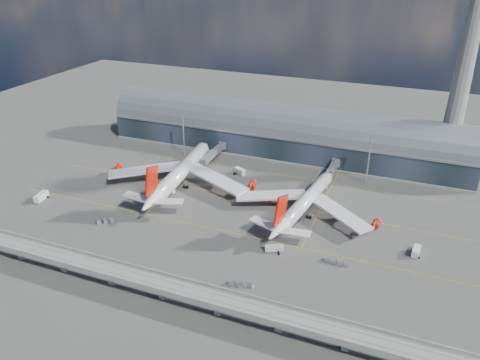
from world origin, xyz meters
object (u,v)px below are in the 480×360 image
at_px(airliner_left, 180,173).
at_px(cargo_train_0, 105,221).
at_px(service_truck_0, 41,197).
at_px(cargo_train_1, 241,284).
at_px(service_truck_4, 345,216).
at_px(service_truck_5, 240,171).
at_px(floodlight_mast_left, 183,132).
at_px(airliner_right, 304,203).
at_px(service_truck_1, 170,191).
at_px(service_truck_2, 274,248).
at_px(floodlight_mast_right, 369,159).
at_px(cargo_train_2, 336,262).
at_px(control_tower, 463,73).
at_px(service_truck_3, 416,251).

relative_size(airliner_left, cargo_train_0, 10.08).
distance_m(service_truck_0, cargo_train_1, 110.21).
xyz_separation_m(service_truck_4, cargo_train_1, (-25.08, -58.11, -0.49)).
height_order(service_truck_0, service_truck_5, service_truck_0).
height_order(floodlight_mast_left, airliner_right, floodlight_mast_left).
relative_size(service_truck_1, service_truck_2, 0.62).
xyz_separation_m(floodlight_mast_right, cargo_train_2, (-0.49, -70.33, -12.80)).
xyz_separation_m(service_truck_1, cargo_train_0, (-12.24, -33.88, -0.37)).
bearing_deg(service_truck_2, service_truck_0, 66.63).
xyz_separation_m(control_tower, cargo_train_1, (-63.37, -122.87, -50.84)).
distance_m(service_truck_4, cargo_train_2, 33.69).
xyz_separation_m(airliner_left, service_truck_2, (59.62, -35.84, -5.50)).
bearing_deg(control_tower, service_truck_4, -120.60).
relative_size(service_truck_0, service_truck_5, 1.20).
bearing_deg(cargo_train_2, airliner_right, 30.47).
height_order(floodlight_mast_left, service_truck_5, floodlight_mast_left).
relative_size(floodlight_mast_left, service_truck_3, 3.93).
distance_m(airliner_right, cargo_train_1, 55.99).
bearing_deg(service_truck_2, service_truck_4, -55.23).
xyz_separation_m(control_tower, service_truck_0, (-171.12, -99.74, -49.92)).
distance_m(control_tower, service_truck_5, 116.08).
xyz_separation_m(service_truck_1, cargo_train_2, (84.05, -26.46, -0.46)).
distance_m(service_truck_3, service_truck_4, 33.88).
xyz_separation_m(control_tower, airliner_right, (-55.78, -67.60, -46.07)).
height_order(airliner_right, service_truck_0, airliner_right).
bearing_deg(service_truck_2, floodlight_mast_right, -42.61).
height_order(control_tower, airliner_left, control_tower).
xyz_separation_m(service_truck_4, cargo_train_0, (-93.49, -40.99, -0.36)).
bearing_deg(cargo_train_0, service_truck_1, 8.79).
bearing_deg(floodlight_mast_left, control_tower, 11.72).
height_order(airliner_right, service_truck_4, airliner_right).
bearing_deg(cargo_train_0, service_truck_3, -50.18).
bearing_deg(floodlight_mast_left, floodlight_mast_right, 0.00).
distance_m(service_truck_0, service_truck_4, 137.36).
xyz_separation_m(airliner_left, service_truck_5, (22.06, 22.91, -5.23)).
xyz_separation_m(service_truck_1, service_truck_2, (60.36, -27.06, 0.04)).
bearing_deg(cargo_train_2, floodlight_mast_left, 51.78).
bearing_deg(service_truck_2, floodlight_mast_left, 23.12).
height_order(airliner_right, service_truck_5, airliner_right).
xyz_separation_m(airliner_left, service_truck_4, (80.51, -1.67, -5.56)).
xyz_separation_m(floodlight_mast_right, service_truck_1, (-84.54, -43.87, -12.33)).
bearing_deg(airliner_left, service_truck_1, -100.52).
relative_size(service_truck_0, service_truck_2, 1.14).
height_order(airliner_right, cargo_train_2, airliner_right).
bearing_deg(airliner_left, service_truck_2, -36.69).
xyz_separation_m(service_truck_4, cargo_train_2, (2.80, -33.57, -0.45)).
height_order(service_truck_0, cargo_train_2, service_truck_0).
xyz_separation_m(control_tower, cargo_train_0, (-131.78, -105.74, -50.71)).
distance_m(floodlight_mast_right, service_truck_2, 75.93).
xyz_separation_m(control_tower, service_truck_5, (-96.74, -40.18, -50.02)).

